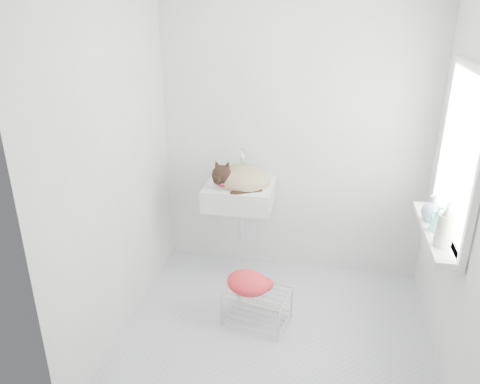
% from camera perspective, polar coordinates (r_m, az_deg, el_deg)
% --- Properties ---
extents(floor, '(2.20, 2.00, 0.02)m').
position_cam_1_polar(floor, '(3.53, 4.21, -16.93)').
color(floor, silver).
rests_on(floor, ground).
extents(back_wall, '(2.20, 0.02, 2.50)m').
position_cam_1_polar(back_wall, '(3.85, 6.61, 7.54)').
color(back_wall, white).
rests_on(back_wall, ground).
extents(right_wall, '(0.02, 2.00, 2.50)m').
position_cam_1_polar(right_wall, '(3.00, 26.27, 0.87)').
color(right_wall, white).
rests_on(right_wall, ground).
extents(left_wall, '(0.02, 2.00, 2.50)m').
position_cam_1_polar(left_wall, '(3.19, -15.13, 3.73)').
color(left_wall, white).
rests_on(left_wall, ground).
extents(window_glass, '(0.01, 0.80, 1.00)m').
position_cam_1_polar(window_glass, '(3.15, 25.48, 3.91)').
color(window_glass, white).
rests_on(window_glass, right_wall).
extents(window_frame, '(0.04, 0.90, 1.10)m').
position_cam_1_polar(window_frame, '(3.14, 25.22, 3.93)').
color(window_frame, white).
rests_on(window_frame, right_wall).
extents(windowsill, '(0.16, 0.88, 0.04)m').
position_cam_1_polar(windowsill, '(3.31, 22.74, -4.50)').
color(windowsill, white).
rests_on(windowsill, right_wall).
extents(sink, '(0.55, 0.48, 0.22)m').
position_cam_1_polar(sink, '(3.78, -0.05, 1.01)').
color(sink, white).
rests_on(sink, back_wall).
extents(faucet, '(0.20, 0.14, 0.20)m').
position_cam_1_polar(faucet, '(3.90, 0.46, 3.89)').
color(faucet, silver).
rests_on(faucet, sink).
extents(cat, '(0.51, 0.45, 0.29)m').
position_cam_1_polar(cat, '(3.75, 0.08, 1.48)').
color(cat, tan).
rests_on(cat, sink).
extents(wire_rack, '(0.50, 0.40, 0.26)m').
position_cam_1_polar(wire_rack, '(3.55, 2.08, -13.50)').
color(wire_rack, '#BEBEBE').
rests_on(wire_rack, floor).
extents(towel, '(0.40, 0.35, 0.14)m').
position_cam_1_polar(towel, '(3.47, 0.96, -11.56)').
color(towel, '#D2571C').
rests_on(towel, wire_rack).
extents(bottle_a, '(0.12, 0.12, 0.24)m').
position_cam_1_polar(bottle_a, '(3.11, 23.34, -6.02)').
color(bottle_a, beige).
rests_on(bottle_a, windowsill).
extents(bottle_b, '(0.09, 0.09, 0.17)m').
position_cam_1_polar(bottle_b, '(3.28, 22.72, -4.43)').
color(bottle_b, teal).
rests_on(bottle_b, windowsill).
extents(bottle_c, '(0.20, 0.20, 0.18)m').
position_cam_1_polar(bottle_c, '(3.42, 22.24, -3.20)').
color(bottle_c, '#ACB8CE').
rests_on(bottle_c, windowsill).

